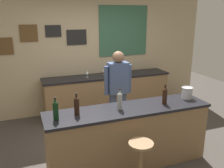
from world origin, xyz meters
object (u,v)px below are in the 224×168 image
Objects in this scene: bar_stool at (141,158)px; wine_bottle_b at (77,105)px; wine_bottle_d at (165,95)px; coffee_mug at (124,72)px; wine_bottle_a at (56,110)px; ice_bucket at (187,93)px; bartender at (118,89)px; wine_glass_a at (87,72)px; wine_glass_b at (104,70)px; wine_bottle_c at (120,100)px.

wine_bottle_b is at bearing 137.51° from bar_stool.
coffee_mug is at bearing 83.78° from wine_bottle_d.
ice_bucket is at bearing 2.50° from wine_bottle_a.
bar_stool is (-0.28, -1.47, -0.48)m from bartender.
wine_bottle_d is 1.97× the size of wine_glass_a.
wine_glass_b is (0.17, 1.26, 0.07)m from bartender.
coffee_mug reaches higher than bar_stool.
wine_bottle_a is 1.63× the size of ice_bucket.
bar_stool is at bearing -85.24° from wine_bottle_c.
bar_stool is 1.09m from wine_bottle_b.
wine_bottle_a is 2.11m from ice_bucket.
coffee_mug is at bearing 64.91° from wine_bottle_c.
coffee_mug is (0.89, 2.60, 0.49)m from bar_stool.
wine_glass_a is at bearing 64.75° from wine_bottle_a.
coffee_mug is at bearing 97.41° from ice_bucket.
coffee_mug is (0.61, 1.13, 0.01)m from bartender.
wine_bottle_b is at bearing 177.76° from wine_bottle_c.
wine_glass_a is 1.24× the size of coffee_mug.
wine_bottle_b and wine_bottle_d have the same top height.
ice_bucket reaches higher than bar_stool.
wine_bottle_a is 1.00× the size of wine_bottle_b.
wine_glass_b is at bearing 57.06° from wine_bottle_a.
bar_stool is 4.39× the size of wine_glass_a.
wine_bottle_c is at bearing 176.54° from wine_bottle_d.
wine_bottle_a is at bearing -115.25° from wine_glass_a.
ice_bucket is at bearing -82.59° from coffee_mug.
coffee_mug is at bearing 61.61° from bartender.
bartender is 5.29× the size of wine_bottle_c.
coffee_mug is at bearing -15.79° from wine_glass_b.
wine_bottle_c is (0.62, -0.02, 0.00)m from wine_bottle_b.
bartender reaches higher than ice_bucket.
bartender is 10.45× the size of wine_glass_b.
wine_glass_a is (-0.27, 1.14, 0.07)m from bartender.
bartender is 10.45× the size of wine_glass_a.
bartender is 1.01m from wine_bottle_d.
bartender is 5.29× the size of wine_bottle_b.
wine_bottle_d is at bearing -2.89° from wine_bottle_b.
wine_bottle_a is (-1.24, -0.92, 0.12)m from bartender.
wine_glass_b reaches higher than bar_stool.
wine_bottle_b is 1.34m from wine_bottle_d.
wine_bottle_d is (1.34, -0.07, 0.00)m from wine_bottle_b.
bartender is 1.27m from wine_glass_b.
bar_stool is 0.84m from wine_bottle_c.
wine_bottle_a reaches higher than ice_bucket.
ice_bucket is (2.11, 0.09, -0.04)m from wine_bottle_a.
wine_bottle_d is (0.72, -0.04, 0.00)m from wine_bottle_c.
wine_bottle_c is at bearing -177.64° from ice_bucket.
wine_bottle_d is at bearing 39.23° from bar_stool.
ice_bucket is at bearing -71.55° from wine_glass_b.
bartender reaches higher than wine_bottle_a.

